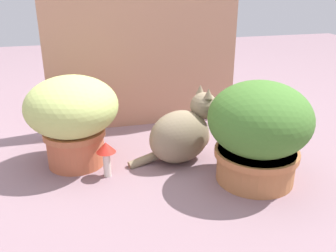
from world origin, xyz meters
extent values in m
plane|color=gray|center=(0.00, 0.00, 0.00)|extent=(6.00, 6.00, 0.00)
cube|color=tan|center=(0.11, 0.51, 0.46)|extent=(0.94, 0.03, 0.92)
cylinder|color=#BD6140|center=(-0.25, 0.15, 0.07)|extent=(0.23, 0.23, 0.15)
cylinder|color=#B76842|center=(-0.25, 0.15, 0.14)|extent=(0.25, 0.25, 0.02)
ellipsoid|color=#B6C66B|center=(-0.25, 0.15, 0.25)|extent=(0.36, 0.36, 0.23)
cylinder|color=#B37043|center=(0.40, -0.15, 0.06)|extent=(0.29, 0.29, 0.12)
cylinder|color=#BA7043|center=(0.40, -0.15, 0.11)|extent=(0.31, 0.31, 0.02)
ellipsoid|color=#41722B|center=(0.40, -0.15, 0.25)|extent=(0.37, 0.37, 0.27)
ellipsoid|color=#87755A|center=(0.17, 0.06, 0.11)|extent=(0.29, 0.23, 0.22)
ellipsoid|color=tan|center=(0.26, 0.08, 0.10)|extent=(0.09, 0.11, 0.11)
sphere|color=#87755A|center=(0.27, 0.09, 0.23)|extent=(0.13, 0.13, 0.11)
cone|color=#87755A|center=(0.27, 0.12, 0.29)|extent=(0.04, 0.04, 0.04)
cone|color=#87755A|center=(0.28, 0.06, 0.29)|extent=(0.04, 0.04, 0.04)
cylinder|color=#87755A|center=(0.04, 0.07, 0.02)|extent=(0.19, 0.08, 0.07)
cylinder|color=silver|center=(-0.13, 0.01, 0.05)|extent=(0.03, 0.03, 0.10)
cone|color=red|center=(-0.13, 0.01, 0.12)|extent=(0.07, 0.07, 0.04)
camera|label=1|loc=(-0.22, -1.27, 0.73)|focal=40.04mm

